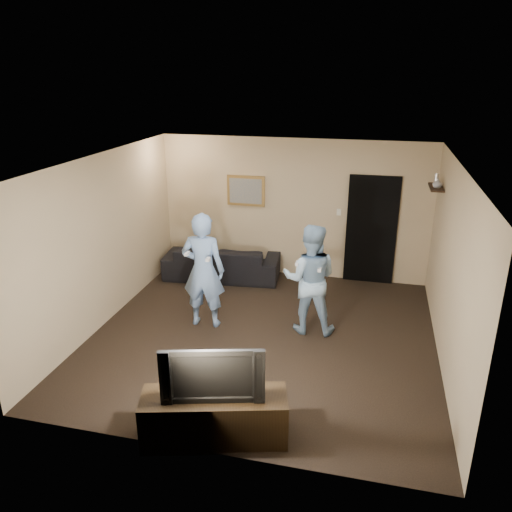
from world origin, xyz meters
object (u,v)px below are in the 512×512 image
(television, at_px, (213,371))
(sofa, at_px, (222,262))
(wii_player_right, at_px, (310,279))
(wii_player_left, at_px, (203,270))
(tv_console, at_px, (215,418))

(television, bearing_deg, sofa, 91.04)
(television, bearing_deg, wii_player_right, 60.96)
(television, height_order, wii_player_left, wii_player_left)
(sofa, bearing_deg, wii_player_right, 133.45)
(sofa, distance_m, wii_player_right, 2.56)
(tv_console, distance_m, wii_player_right, 2.75)
(wii_player_left, xyz_separation_m, wii_player_right, (1.59, 0.19, -0.06))
(tv_console, xyz_separation_m, wii_player_left, (-0.94, 2.41, 0.65))
(tv_console, distance_m, wii_player_left, 2.67)
(sofa, distance_m, wii_player_left, 1.96)
(television, bearing_deg, wii_player_left, 96.21)
(television, distance_m, wii_player_left, 2.59)
(tv_console, xyz_separation_m, television, (0.00, 0.00, 0.58))
(sofa, bearing_deg, tv_console, 101.04)
(tv_console, distance_m, television, 0.58)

